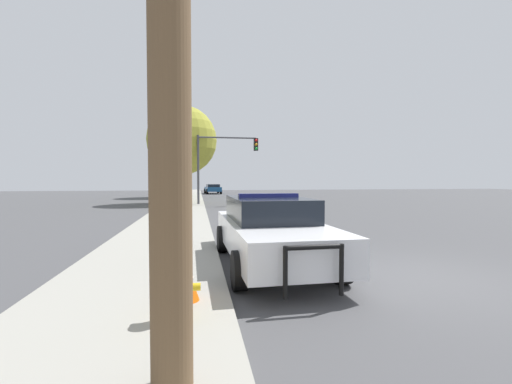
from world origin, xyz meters
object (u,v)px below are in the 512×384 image
at_px(tree_sidewalk_far, 183,144).
at_px(tree_sidewalk_mid, 182,140).
at_px(fire_hydrant, 177,285).
at_px(car_background_distant, 213,188).
at_px(police_car, 270,229).
at_px(traffic_cone, 187,282).
at_px(traffic_light, 223,155).

xyz_separation_m(tree_sidewalk_far, tree_sidewalk_mid, (0.36, -9.69, -0.71)).
height_order(tree_sidewalk_far, tree_sidewalk_mid, tree_sidewalk_far).
relative_size(fire_hydrant, tree_sidewalk_mid, 0.11).
relative_size(car_background_distant, tree_sidewalk_mid, 0.61).
xyz_separation_m(police_car, car_background_distant, (0.43, 38.11, -0.08)).
xyz_separation_m(tree_sidewalk_mid, traffic_cone, (0.98, -21.96, -4.49)).
height_order(traffic_light, tree_sidewalk_far, tree_sidewalk_far).
height_order(car_background_distant, tree_sidewalk_mid, tree_sidewalk_mid).
distance_m(fire_hydrant, tree_sidewalk_mid, 23.04).
xyz_separation_m(police_car, tree_sidewalk_mid, (-2.72, 19.61, 4.11)).
bearing_deg(traffic_cone, tree_sidewalk_mid, 92.56).
bearing_deg(fire_hydrant, traffic_cone, 81.93).
bearing_deg(traffic_cone, tree_sidewalk_far, 92.43).
bearing_deg(car_background_distant, fire_hydrant, -97.43).
relative_size(police_car, fire_hydrant, 6.42).
relative_size(tree_sidewalk_far, traffic_cone, 15.25).
bearing_deg(car_background_distant, traffic_cone, -97.35).
bearing_deg(tree_sidewalk_far, car_background_distant, 68.32).
xyz_separation_m(fire_hydrant, traffic_light, (2.11, 20.23, 3.08)).
xyz_separation_m(car_background_distant, tree_sidewalk_far, (-3.50, -8.81, 4.90)).
height_order(traffic_light, traffic_cone, traffic_light).
bearing_deg(fire_hydrant, tree_sidewalk_far, 92.21).
bearing_deg(police_car, traffic_cone, 52.31).
distance_m(traffic_light, traffic_cone, 19.94).
bearing_deg(fire_hydrant, car_background_distant, 86.86).
xyz_separation_m(fire_hydrant, traffic_cone, (0.09, 0.65, -0.16)).
distance_m(police_car, traffic_cone, 2.95).
height_order(car_background_distant, traffic_cone, car_background_distant).
height_order(car_background_distant, tree_sidewalk_far, tree_sidewalk_far).
height_order(fire_hydrant, tree_sidewalk_far, tree_sidewalk_far).
bearing_deg(traffic_cone, police_car, 53.53).
bearing_deg(traffic_cone, fire_hydrant, -98.07).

